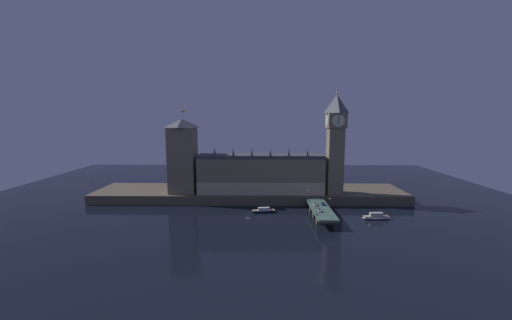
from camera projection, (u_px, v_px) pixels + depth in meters
The scene contains 16 objects.
ground_plane at pixel (248, 214), 190.98m from camera, with size 400.00×400.00×0.00m, color black.
embankment at pixel (250, 194), 229.17m from camera, with size 220.00×42.00×6.52m.
parliament_hall at pixel (261, 174), 216.60m from camera, with size 86.00×16.71×32.05m.
clock_tower at pixel (335, 141), 210.82m from camera, with size 12.62×12.73×68.66m.
victoria_tower at pixel (183, 156), 217.34m from camera, with size 18.15×18.15×56.96m.
bridge at pixel (321, 210), 184.91m from camera, with size 10.99×46.00×5.83m.
car_northbound_lead at pixel (315, 204), 189.31m from camera, with size 2.05×4.69×1.42m.
car_northbound_trail at pixel (319, 210), 176.86m from camera, with size 1.99×4.27×1.55m.
car_southbound_trail at pixel (323, 204), 190.18m from camera, with size 2.04×4.31×1.42m.
pedestrian_near_rail at pixel (317, 214), 169.18m from camera, with size 0.38×0.38×1.79m.
pedestrian_far_rail at pixel (309, 200), 197.28m from camera, with size 0.38×0.38×1.67m.
street_lamp_near at pixel (317, 207), 169.54m from camera, with size 1.34×0.60×7.30m.
street_lamp_mid at pixel (330, 201), 184.10m from camera, with size 1.34×0.60×6.01m.
street_lamp_far at pixel (308, 194), 198.72m from camera, with size 1.34×0.60×7.19m.
boat_upstream at pixel (264, 211), 194.33m from camera, with size 16.06×5.58×3.25m.
boat_downstream at pixel (376, 217), 181.27m from camera, with size 16.54×4.78×4.03m.
Camera 1 is at (7.45, -184.64, 58.71)m, focal length 22.00 mm.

